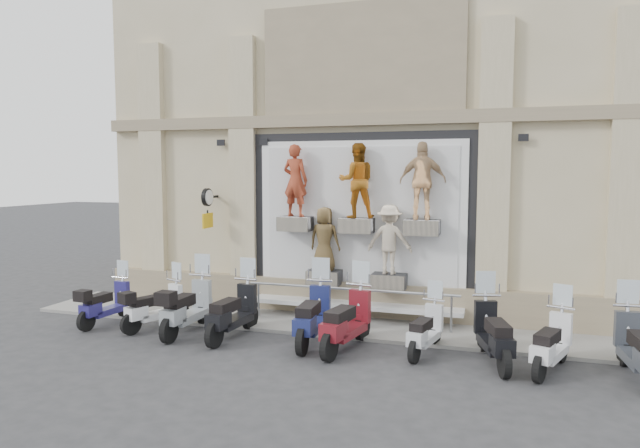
# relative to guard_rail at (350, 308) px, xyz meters

# --- Properties ---
(ground) EXTENTS (90.00, 90.00, 0.00)m
(ground) POSITION_rel_guard_rail_xyz_m (0.00, -2.00, -0.47)
(ground) COLOR #2F2F32
(ground) RESTS_ON ground
(sidewalk) EXTENTS (16.00, 2.20, 0.08)m
(sidewalk) POSITION_rel_guard_rail_xyz_m (0.00, 0.10, -0.43)
(sidewalk) COLOR gray
(sidewalk) RESTS_ON ground
(building) EXTENTS (14.00, 8.60, 12.00)m
(building) POSITION_rel_guard_rail_xyz_m (0.00, 5.00, 5.54)
(building) COLOR beige
(building) RESTS_ON ground
(shop_vitrine) EXTENTS (5.60, 0.91, 4.30)m
(shop_vitrine) POSITION_rel_guard_rail_xyz_m (0.10, 0.74, 1.99)
(shop_vitrine) COLOR black
(shop_vitrine) RESTS_ON ground
(guard_rail) EXTENTS (5.06, 0.10, 0.93)m
(guard_rail) POSITION_rel_guard_rail_xyz_m (0.00, 0.00, 0.00)
(guard_rail) COLOR #9EA0A5
(guard_rail) RESTS_ON ground
(clock_sign_bracket) EXTENTS (0.10, 0.80, 1.02)m
(clock_sign_bracket) POSITION_rel_guard_rail_xyz_m (-3.90, 0.47, 2.34)
(clock_sign_bracket) COLOR black
(clock_sign_bracket) RESTS_ON ground
(scooter_a) EXTENTS (0.66, 1.81, 1.44)m
(scooter_a) POSITION_rel_guard_rail_xyz_m (-5.55, -1.48, 0.26)
(scooter_a) COLOR navy
(scooter_a) RESTS_ON ground
(scooter_b) EXTENTS (1.15, 1.88, 1.47)m
(scooter_b) POSITION_rel_guard_rail_xyz_m (-4.22, -1.46, 0.27)
(scooter_b) COLOR white
(scooter_b) RESTS_ON ground
(scooter_c) EXTENTS (0.61, 2.09, 1.70)m
(scooter_c) POSITION_rel_guard_rail_xyz_m (-3.31, -1.59, 0.39)
(scooter_c) COLOR gray
(scooter_c) RESTS_ON ground
(scooter_d) EXTENTS (0.76, 2.09, 1.67)m
(scooter_d) POSITION_rel_guard_rail_xyz_m (-2.19, -1.61, 0.37)
(scooter_d) COLOR black
(scooter_d) RESTS_ON ground
(scooter_e) EXTENTS (0.74, 2.16, 1.73)m
(scooter_e) POSITION_rel_guard_rail_xyz_m (-0.42, -1.47, 0.40)
(scooter_e) COLOR navy
(scooter_e) RESTS_ON ground
(scooter_f) EXTENTS (1.00, 2.20, 1.73)m
(scooter_f) POSITION_rel_guard_rail_xyz_m (0.37, -1.67, 0.40)
(scooter_f) COLOR maroon
(scooter_f) RESTS_ON ground
(scooter_g) EXTENTS (0.84, 1.77, 1.39)m
(scooter_g) POSITION_rel_guard_rail_xyz_m (1.92, -1.43, 0.23)
(scooter_g) COLOR silver
(scooter_g) RESTS_ON ground
(scooter_h) EXTENTS (1.12, 2.12, 1.65)m
(scooter_h) POSITION_rel_guard_rail_xyz_m (3.20, -1.62, 0.36)
(scooter_h) COLOR black
(scooter_h) RESTS_ON ground
(scooter_i) EXTENTS (1.15, 1.93, 1.51)m
(scooter_i) POSITION_rel_guard_rail_xyz_m (4.21, -1.76, 0.29)
(scooter_i) COLOR silver
(scooter_i) RESTS_ON ground
(scooter_j) EXTENTS (0.76, 2.06, 1.64)m
(scooter_j) POSITION_rel_guard_rail_xyz_m (5.59, -1.72, 0.35)
(scooter_j) COLOR #2F3239
(scooter_j) RESTS_ON ground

